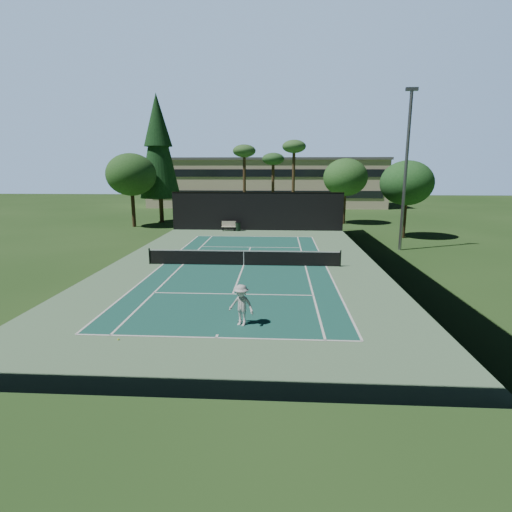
# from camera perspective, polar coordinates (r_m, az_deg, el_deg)

# --- Properties ---
(ground) EXTENTS (160.00, 160.00, 0.00)m
(ground) POSITION_cam_1_polar(r_m,az_deg,el_deg) (26.75, -1.77, -1.35)
(ground) COLOR #25481B
(ground) RESTS_ON ground
(apron_slab) EXTENTS (18.00, 32.00, 0.01)m
(apron_slab) POSITION_cam_1_polar(r_m,az_deg,el_deg) (26.75, -1.77, -1.34)
(apron_slab) COLOR #608A62
(apron_slab) RESTS_ON ground
(court_surface) EXTENTS (10.97, 23.77, 0.01)m
(court_surface) POSITION_cam_1_polar(r_m,az_deg,el_deg) (26.75, -1.77, -1.32)
(court_surface) COLOR #1B584C
(court_surface) RESTS_ON ground
(court_lines) EXTENTS (11.07, 23.87, 0.01)m
(court_lines) POSITION_cam_1_polar(r_m,az_deg,el_deg) (26.75, -1.77, -1.31)
(court_lines) COLOR white
(court_lines) RESTS_ON ground
(tennis_net) EXTENTS (12.90, 0.10, 1.10)m
(tennis_net) POSITION_cam_1_polar(r_m,az_deg,el_deg) (26.63, -1.77, -0.18)
(tennis_net) COLOR black
(tennis_net) RESTS_ON ground
(fence) EXTENTS (18.04, 32.05, 4.03)m
(fence) POSITION_cam_1_polar(r_m,az_deg,el_deg) (26.42, -1.78, 2.92)
(fence) COLOR black
(fence) RESTS_ON ground
(player) EXTENTS (1.28, 1.03, 1.73)m
(player) POSITION_cam_1_polar(r_m,az_deg,el_deg) (16.36, -2.11, -7.04)
(player) COLOR silver
(player) RESTS_ON ground
(tennis_ball_a) EXTENTS (0.07, 0.07, 0.07)m
(tennis_ball_a) POSITION_cam_1_polar(r_m,az_deg,el_deg) (16.11, -19.06, -11.20)
(tennis_ball_a) COLOR #DEEF36
(tennis_ball_a) RESTS_ON ground
(tennis_ball_b) EXTENTS (0.06, 0.06, 0.06)m
(tennis_ball_b) POSITION_cam_1_polar(r_m,az_deg,el_deg) (30.27, -5.20, 0.26)
(tennis_ball_b) COLOR #D1EC35
(tennis_ball_b) RESTS_ON ground
(tennis_ball_c) EXTENTS (0.06, 0.06, 0.06)m
(tennis_ball_c) POSITION_cam_1_polar(r_m,az_deg,el_deg) (31.47, 0.57, 0.77)
(tennis_ball_c) COLOR #B5D530
(tennis_ball_c) RESTS_ON ground
(tennis_ball_d) EXTENTS (0.07, 0.07, 0.07)m
(tennis_ball_d) POSITION_cam_1_polar(r_m,az_deg,el_deg) (30.99, -6.44, 0.52)
(tennis_ball_d) COLOR #D9EC35
(tennis_ball_d) RESTS_ON ground
(park_bench) EXTENTS (1.50, 0.45, 1.02)m
(park_bench) POSITION_cam_1_polar(r_m,az_deg,el_deg) (42.09, -3.91, 4.34)
(park_bench) COLOR beige
(park_bench) RESTS_ON ground
(trash_bin) EXTENTS (0.56, 0.56, 0.95)m
(trash_bin) POSITION_cam_1_polar(r_m,az_deg,el_deg) (41.92, -2.60, 4.23)
(trash_bin) COLOR black
(trash_bin) RESTS_ON ground
(pine_tree) EXTENTS (4.80, 4.80, 15.00)m
(pine_tree) POSITION_cam_1_polar(r_m,az_deg,el_deg) (50.12, -13.82, 15.60)
(pine_tree) COLOR #4C3720
(pine_tree) RESTS_ON ground
(palm_a) EXTENTS (2.80, 2.80, 9.32)m
(palm_a) POSITION_cam_1_polar(r_m,az_deg,el_deg) (50.14, -1.69, 14.37)
(palm_a) COLOR #4E3921
(palm_a) RESTS_ON ground
(palm_b) EXTENTS (2.80, 2.80, 8.42)m
(palm_b) POSITION_cam_1_polar(r_m,az_deg,el_deg) (51.93, 2.47, 13.37)
(palm_b) COLOR #4D3621
(palm_b) RESTS_ON ground
(palm_c) EXTENTS (2.80, 2.80, 9.77)m
(palm_c) POSITION_cam_1_polar(r_m,az_deg,el_deg) (49.00, 5.45, 14.86)
(palm_c) COLOR #4C3820
(palm_c) RESTS_ON ground
(decid_tree_a) EXTENTS (5.12, 5.12, 7.62)m
(decid_tree_a) POSITION_cam_1_polar(r_m,az_deg,el_deg) (48.53, 12.65, 10.89)
(decid_tree_a) COLOR #42301C
(decid_tree_a) RESTS_ON ground
(decid_tree_b) EXTENTS (4.80, 4.80, 7.14)m
(decid_tree_b) POSITION_cam_1_polar(r_m,az_deg,el_deg) (39.69, 20.73, 9.70)
(decid_tree_b) COLOR #44311D
(decid_tree_b) RESTS_ON ground
(decid_tree_c) EXTENTS (5.44, 5.44, 8.09)m
(decid_tree_c) POSITION_cam_1_polar(r_m,az_deg,el_deg) (46.85, -17.41, 11.02)
(decid_tree_c) COLOR #412D1C
(decid_tree_c) RESTS_ON ground
(campus_building) EXTENTS (40.50, 12.50, 8.30)m
(campus_building) POSITION_cam_1_polar(r_m,az_deg,el_deg) (71.96, 1.49, 10.52)
(campus_building) COLOR beige
(campus_building) RESTS_ON ground
(light_pole) EXTENTS (0.90, 0.25, 12.22)m
(light_pole) POSITION_cam_1_polar(r_m,az_deg,el_deg) (33.35, 20.63, 11.77)
(light_pole) COLOR gray
(light_pole) RESTS_ON ground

